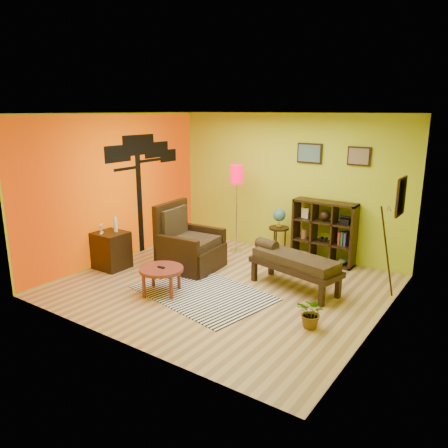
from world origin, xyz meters
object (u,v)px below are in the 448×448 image
Objects in this scene: side_cabinet at (111,250)px; bench at (293,262)px; globe_table at (279,220)px; potted_plant at (312,316)px; armchair at (188,249)px; floor_lamp at (237,182)px; cube_shelf at (324,232)px; coffee_table at (161,271)px.

bench is (3.18, 1.04, 0.11)m from side_cabinet.
potted_plant is at bearing -53.44° from globe_table.
bench is at bearing 127.40° from potted_plant.
bench is 3.79× the size of potted_plant.
floor_lamp reaches higher than armchair.
globe_table reaches higher than potted_plant.
potted_plant is at bearing -52.60° from bench.
globe_table is at bearing 126.56° from potted_plant.
bench is (0.07, -1.48, -0.14)m from cube_shelf.
bench is (0.96, -1.32, -0.28)m from globe_table.
coffee_table is 0.43× the size of bench.
bench is (1.81, -1.10, -0.99)m from floor_lamp.
globe_table is (0.86, 0.23, -0.71)m from floor_lamp.
bench reaches higher than coffee_table.
armchair is 2.81× the size of potted_plant.
globe_table is (0.66, 2.69, 0.37)m from coffee_table.
bench is at bearing -54.14° from globe_table.
floor_lamp reaches higher than bench.
side_cabinet reaches higher than bench.
cube_shelf is 2.74m from potted_plant.
potted_plant is at bearing -0.52° from side_cabinet.
cube_shelf is at bearing 109.22° from potted_plant.
armchair reaches higher than coffee_table.
coffee_table is 1.63× the size of potted_plant.
armchair is at bearing -139.25° from cube_shelf.
globe_table is 0.81× the size of cube_shelf.
floor_lamp is (-0.19, 2.47, 1.08)m from coffee_table.
side_cabinet is 0.83× the size of cube_shelf.
armchair is 0.67× the size of floor_lamp.
potted_plant is (0.82, -1.07, -0.29)m from bench.
coffee_table is 1.60m from side_cabinet.
side_cabinet is 0.56× the size of floor_lamp.
cube_shelf reaches higher than globe_table.
floor_lamp reaches higher than side_cabinet.
cube_shelf is 2.79× the size of potted_plant.
cube_shelf is at bearing 38.91° from side_cabinet.
cube_shelf reaches higher than side_cabinet.
side_cabinet is at bearing -133.32° from globe_table.
cube_shelf is (3.11, 2.51, 0.25)m from side_cabinet.
globe_table reaches higher than bench.
floor_lamp is at bearing -167.69° from cube_shelf.
floor_lamp reaches higher than potted_plant.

